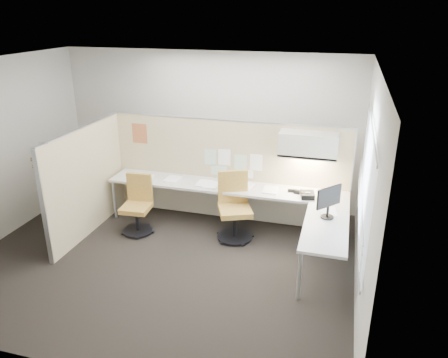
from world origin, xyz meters
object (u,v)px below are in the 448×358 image
(desk, at_px, (242,198))
(phone, at_px, (307,195))
(monitor, at_px, (329,200))
(chair_right, at_px, (234,209))
(chair_left, at_px, (138,206))

(desk, height_order, phone, phone)
(monitor, distance_m, phone, 0.73)
(chair_right, height_order, monitor, monitor)
(monitor, bearing_deg, phone, 69.58)
(desk, relative_size, chair_right, 3.75)
(chair_left, relative_size, phone, 3.86)
(desk, bearing_deg, monitor, -24.20)
(monitor, xyz_separation_m, phone, (-0.34, 0.61, -0.22))
(desk, distance_m, monitor, 1.55)
(desk, distance_m, chair_right, 0.24)
(desk, relative_size, phone, 16.24)
(chair_left, bearing_deg, desk, 9.79)
(chair_left, bearing_deg, chair_right, 3.49)
(desk, xyz_separation_m, phone, (1.03, -0.01, 0.18))
(chair_left, distance_m, chair_right, 1.60)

